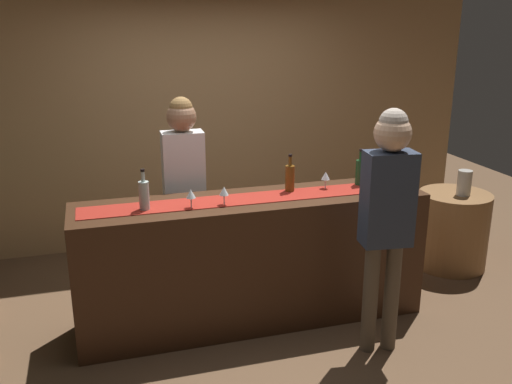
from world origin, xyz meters
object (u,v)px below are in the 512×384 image
wine_bottle_green (360,172)px  wine_glass_mid_counter (326,176)px  wine_bottle_amber (290,178)px  round_side_table (452,230)px  bartender (184,176)px  customer_sipping (387,205)px  vase_on_side_table (464,183)px  wine_glass_near_customer (224,191)px  wine_glass_far_end (191,194)px  wine_bottle_clear (144,195)px

wine_bottle_green → wine_glass_mid_counter: 0.31m
wine_bottle_green → wine_bottle_amber: 0.61m
wine_bottle_green → wine_bottle_amber: same height
wine_bottle_green → round_side_table: bearing=16.2°
wine_glass_mid_counter → bartender: bearing=154.5°
wine_bottle_green → customer_sipping: customer_sipping is taller
wine_bottle_amber → bartender: bearing=147.3°
bartender → vase_on_side_table: bearing=176.9°
wine_bottle_amber → wine_glass_mid_counter: (0.30, -0.02, -0.01)m
wine_glass_near_customer → wine_glass_far_end: same height
wine_bottle_clear → wine_glass_far_end: (0.32, -0.06, -0.01)m
bartender → wine_glass_near_customer: bearing=106.5°
wine_bottle_amber → wine_glass_mid_counter: wine_bottle_amber is taller
wine_glass_far_end → bartender: size_ratio=0.08×
wine_bottle_amber → wine_glass_far_end: bearing=-167.2°
wine_glass_mid_counter → round_side_table: 1.74m
wine_glass_mid_counter → wine_bottle_amber: bearing=177.1°
wine_glass_mid_counter → customer_sipping: customer_sipping is taller
wine_bottle_clear → wine_bottle_green: (1.75, 0.13, 0.00)m
wine_glass_far_end → customer_sipping: size_ratio=0.08×
wine_bottle_clear → wine_glass_mid_counter: bearing=4.4°
wine_bottle_clear → customer_sipping: bearing=-22.0°
bartender → vase_on_side_table: 2.62m
round_side_table → vase_on_side_table: 0.50m
wine_bottle_amber → vase_on_side_table: (1.84, 0.29, -0.28)m
wine_bottle_green → round_side_table: 1.47m
wine_bottle_green → vase_on_side_table: wine_bottle_green is taller
customer_sipping → vase_on_side_table: bearing=43.9°
wine_bottle_amber → customer_sipping: 0.88m
round_side_table → vase_on_side_table: vase_on_side_table is taller
wine_bottle_clear → wine_bottle_green: same height
wine_bottle_amber → wine_glass_near_customer: (-0.58, -0.19, -0.01)m
vase_on_side_table → wine_bottle_clear: bearing=-172.0°
wine_glass_near_customer → wine_glass_far_end: 0.24m
bartender → round_side_table: bearing=178.3°
wine_bottle_clear → vase_on_side_table: bearing=8.0°
wine_glass_near_customer → wine_bottle_green: bearing=9.2°
wine_glass_far_end → wine_bottle_clear: bearing=169.8°
bartender → customer_sipping: 1.73m
wine_bottle_clear → wine_bottle_amber: (1.14, 0.13, 0.00)m
wine_glass_near_customer → wine_glass_mid_counter: size_ratio=1.00×
wine_glass_mid_counter → customer_sipping: 0.76m
wine_glass_near_customer → wine_glass_far_end: size_ratio=1.00×
wine_glass_near_customer → round_side_table: size_ratio=0.19×
wine_bottle_green → vase_on_side_table: 1.30m
bartender → wine_bottle_green: bearing=161.8°
customer_sipping → vase_on_side_table: customer_sipping is taller
round_side_table → vase_on_side_table: size_ratio=3.08×
wine_bottle_amber → wine_glass_far_end: (-0.82, -0.19, -0.01)m
wine_bottle_amber → wine_glass_mid_counter: bearing=-2.9°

